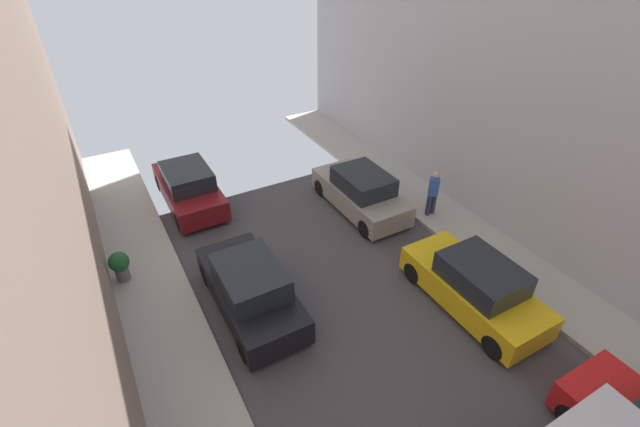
% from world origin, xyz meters
% --- Properties ---
extents(parked_car_left_3, '(1.78, 4.20, 1.57)m').
position_xyz_m(parked_car_left_3, '(-2.70, 10.07, 0.72)').
color(parked_car_left_3, black).
rests_on(parked_car_left_3, ground).
extents(parked_car_left_4, '(1.78, 4.20, 1.57)m').
position_xyz_m(parked_car_left_4, '(-2.70, 16.22, 0.72)').
color(parked_car_left_4, maroon).
rests_on(parked_car_left_4, ground).
extents(parked_car_right_3, '(1.78, 4.20, 1.57)m').
position_xyz_m(parked_car_right_3, '(2.70, 7.16, 0.72)').
color(parked_car_right_3, gold).
rests_on(parked_car_right_3, ground).
extents(parked_car_right_4, '(1.78, 4.20, 1.57)m').
position_xyz_m(parked_car_right_4, '(2.70, 12.79, 0.72)').
color(parked_car_right_4, gray).
rests_on(parked_car_right_4, ground).
extents(pedestrian, '(0.40, 0.36, 1.72)m').
position_xyz_m(pedestrian, '(4.59, 11.10, 1.07)').
color(pedestrian, '#2D334C').
rests_on(pedestrian, sidewalk_right).
extents(potted_plant_3, '(0.59, 0.59, 0.94)m').
position_xyz_m(potted_plant_3, '(-5.64, 12.90, 0.70)').
color(potted_plant_3, slate).
rests_on(potted_plant_3, sidewalk_left).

